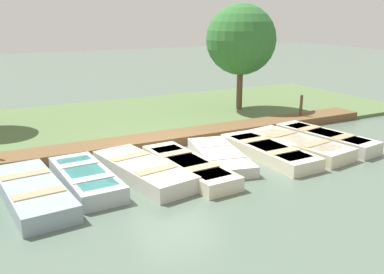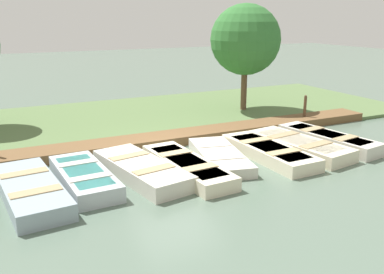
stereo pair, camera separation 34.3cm
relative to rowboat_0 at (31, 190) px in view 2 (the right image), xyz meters
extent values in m
plane|color=#566B5B|center=(-1.14, 4.16, -0.21)|extent=(80.00, 80.00, 0.00)
cube|color=#567042|center=(-6.14, 4.16, -0.14)|extent=(8.00, 24.00, 0.13)
cube|color=brown|center=(-2.68, 4.16, -0.06)|extent=(1.09, 17.21, 0.29)
cube|color=#8C9EA8|center=(0.00, 0.00, -0.01)|extent=(3.55, 1.48, 0.40)
cube|color=#994C33|center=(0.00, 0.00, 0.17)|extent=(2.90, 1.17, 0.03)
cube|color=tan|center=(0.65, 0.06, 0.20)|extent=(0.44, 1.12, 0.03)
cube|color=tan|center=(-0.65, -0.06, 0.20)|extent=(0.44, 1.12, 0.03)
cube|color=#B2BCC1|center=(-0.25, 1.28, -0.01)|extent=(3.06, 1.23, 0.40)
cube|color=teal|center=(-0.25, 1.28, 0.17)|extent=(2.51, 0.97, 0.03)
cube|color=beige|center=(0.32, 1.31, 0.20)|extent=(0.35, 1.01, 0.03)
cube|color=beige|center=(-0.82, 1.25, 0.20)|extent=(0.35, 1.01, 0.03)
cube|color=beige|center=(-0.14, 2.73, -0.01)|extent=(3.53, 1.76, 0.40)
cube|color=#4C709E|center=(-0.14, 2.73, 0.18)|extent=(2.88, 1.39, 0.03)
cube|color=tan|center=(0.49, 2.85, 0.20)|extent=(0.52, 1.13, 0.03)
cube|color=tan|center=(-0.77, 2.62, 0.20)|extent=(0.52, 1.13, 0.03)
cube|color=beige|center=(0.09, 3.93, -0.03)|extent=(3.61, 1.25, 0.36)
cube|color=teal|center=(0.09, 3.93, 0.14)|extent=(2.96, 0.98, 0.03)
cube|color=tan|center=(0.77, 3.98, 0.16)|extent=(0.42, 0.95, 0.03)
cube|color=tan|center=(-0.58, 3.89, 0.16)|extent=(0.42, 0.95, 0.03)
cube|color=beige|center=(-0.31, 5.17, -0.06)|extent=(3.24, 1.77, 0.30)
cube|color=beige|center=(-0.31, 5.17, 0.08)|extent=(2.65, 1.41, 0.02)
cube|color=beige|center=(0.26, 5.05, 0.11)|extent=(0.53, 1.08, 0.03)
cube|color=beige|center=(-0.88, 5.30, 0.11)|extent=(0.53, 1.08, 0.03)
cube|color=beige|center=(0.03, 6.64, -0.03)|extent=(3.46, 1.22, 0.37)
cube|color=#4C709E|center=(0.03, 6.64, 0.14)|extent=(2.84, 0.96, 0.03)
cube|color=tan|center=(0.69, 6.66, 0.17)|extent=(0.37, 1.04, 0.03)
cube|color=tan|center=(-0.62, 6.62, 0.17)|extent=(0.37, 1.04, 0.03)
cube|color=beige|center=(-0.04, 7.81, -0.02)|extent=(3.54, 1.75, 0.39)
cube|color=beige|center=(-0.04, 7.81, 0.16)|extent=(2.89, 1.39, 0.03)
cube|color=tan|center=(0.60, 7.91, 0.19)|extent=(0.51, 1.18, 0.03)
cube|color=tan|center=(-0.67, 7.71, 0.19)|extent=(0.51, 1.18, 0.03)
cube|color=beige|center=(-0.13, 9.06, 0.00)|extent=(3.54, 1.48, 0.41)
cube|color=#4C709E|center=(-0.13, 9.06, 0.19)|extent=(2.90, 1.17, 0.03)
cube|color=tan|center=(0.52, 9.16, 0.21)|extent=(0.48, 0.92, 0.03)
cube|color=tan|center=(-0.77, 8.96, 0.21)|extent=(0.48, 0.92, 0.03)
cylinder|color=brown|center=(-2.74, 10.31, 0.32)|extent=(0.11, 0.11, 1.06)
sphere|color=brown|center=(-2.74, 10.31, 0.87)|extent=(0.10, 0.10, 0.10)
cylinder|color=brown|center=(-5.51, 9.30, 0.93)|extent=(0.25, 0.25, 2.28)
sphere|color=#337033|center=(-5.51, 9.30, 2.87)|extent=(2.93, 2.93, 2.93)
camera|label=1|loc=(9.65, -0.97, 3.87)|focal=40.00mm
camera|label=2|loc=(9.80, -0.66, 3.87)|focal=40.00mm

